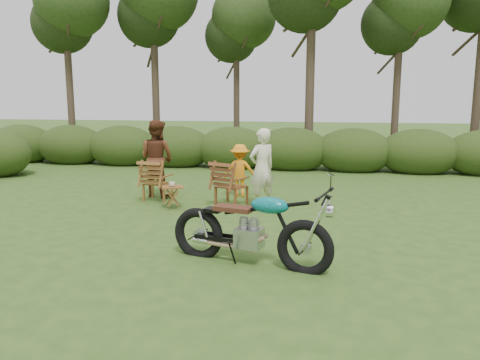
% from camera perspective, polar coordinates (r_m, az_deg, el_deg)
% --- Properties ---
extents(ground, '(80.00, 80.00, 0.00)m').
position_cam_1_polar(ground, '(7.01, 0.39, -9.58)').
color(ground, '#2C4D19').
rests_on(ground, ground).
extents(tree_line, '(22.52, 11.62, 8.14)m').
position_cam_1_polar(tree_line, '(16.31, 8.58, 15.04)').
color(tree_line, '#37291E').
rests_on(tree_line, ground).
extents(motorcycle, '(2.46, 1.40, 1.32)m').
position_cam_1_polar(motorcycle, '(6.84, 1.11, -10.08)').
color(motorcycle, '#0EB8BE').
rests_on(motorcycle, ground).
extents(lawn_chair_right, '(0.89, 0.89, 0.98)m').
position_cam_1_polar(lawn_chair_right, '(10.42, -1.05, -3.02)').
color(lawn_chair_right, brown).
rests_on(lawn_chair_right, ground).
extents(lawn_chair_left, '(0.72, 0.72, 0.95)m').
position_cam_1_polar(lawn_chair_left, '(11.03, -9.92, -2.44)').
color(lawn_chair_left, brown).
rests_on(lawn_chair_left, ground).
extents(side_table, '(0.58, 0.54, 0.48)m').
position_cam_1_polar(side_table, '(10.13, -8.20, -2.11)').
color(side_table, brown).
rests_on(side_table, ground).
extents(cup, '(0.17, 0.17, 0.10)m').
position_cam_1_polar(cup, '(10.04, -8.28, -0.52)').
color(cup, beige).
rests_on(cup, side_table).
extents(adult_a, '(0.74, 0.73, 1.71)m').
position_cam_1_polar(adult_a, '(10.19, 2.65, -3.32)').
color(adult_a, '#F0E6C5').
rests_on(adult_a, ground).
extents(adult_b, '(1.07, 0.95, 1.84)m').
position_cam_1_polar(adult_b, '(11.51, -9.97, -1.92)').
color(adult_b, '#5A2C19').
rests_on(adult_b, ground).
extents(child, '(0.84, 0.52, 1.26)m').
position_cam_1_polar(child, '(11.29, -0.00, -2.00)').
color(child, orange).
rests_on(child, ground).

